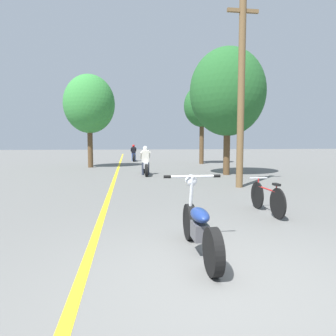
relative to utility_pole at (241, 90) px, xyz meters
name	(u,v)px	position (x,y,z in m)	size (l,w,h in m)	color
ground_plane	(226,279)	(-2.80, -6.83, -3.41)	(120.00, 120.00, 0.00)	#60605E
lane_stripe_center	(117,172)	(-4.50, 5.96, -3.41)	(0.14, 48.00, 0.01)	yellow
utility_pole	(241,90)	(0.00, 0.00, 0.00)	(1.10, 0.24, 6.64)	brown
roadside_tree_right_near	(228,92)	(0.88, 3.99, 0.58)	(3.66, 3.29, 6.11)	#513A23
roadside_tree_right_far	(202,107)	(1.47, 11.32, 0.75)	(2.63, 2.37, 5.72)	#513A23
roadside_tree_left	(89,104)	(-6.25, 9.24, 0.53)	(3.14, 2.83, 5.78)	#513A23
motorcycle_foreground	(199,226)	(-2.93, -5.99, -3.00)	(0.91, 1.96, 1.10)	black
motorcycle_rider_lead	(145,164)	(-3.07, 4.46, -2.88)	(0.50, 2.08, 1.41)	black
motorcycle_rider_far	(134,155)	(-3.42, 15.08, -2.89)	(0.50, 2.09, 1.39)	black
bicycle_parked	(267,198)	(-0.83, -3.82, -3.06)	(0.44, 1.66, 0.76)	black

